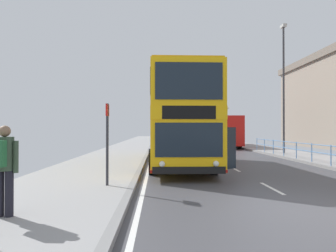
% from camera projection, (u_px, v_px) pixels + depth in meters
% --- Properties ---
extents(ground, '(15.80, 140.00, 0.20)m').
position_uv_depth(ground, '(281.00, 208.00, 7.19)').
color(ground, '#444449').
extents(double_decker_bus_main, '(3.37, 10.42, 4.35)m').
position_uv_depth(double_decker_bus_main, '(178.00, 120.00, 15.74)').
color(double_decker_bus_main, '#F4B20F').
rests_on(double_decker_bus_main, ground).
extents(background_bus_far_lane, '(2.89, 10.74, 3.05)m').
position_uv_depth(background_bus_far_lane, '(220.00, 131.00, 33.23)').
color(background_bus_far_lane, red).
rests_on(background_bus_far_lane, ground).
extents(pedestrian_railing_far_kerb, '(0.05, 20.17, 0.96)m').
position_uv_depth(pedestrian_railing_far_kerb, '(321.00, 150.00, 15.52)').
color(pedestrian_railing_far_kerb, '#598CC6').
rests_on(pedestrian_railing_far_kerb, ground).
extents(pedestrian_with_backpack, '(0.54, 0.54, 1.76)m').
position_uv_depth(pedestrian_with_backpack, '(3.00, 163.00, 6.09)').
color(pedestrian_with_backpack, black).
rests_on(pedestrian_with_backpack, ground).
extents(bus_stop_sign_near, '(0.08, 0.44, 2.46)m').
position_uv_depth(bus_stop_sign_near, '(107.00, 135.00, 9.55)').
color(bus_stop_sign_near, '#2D2D33').
rests_on(bus_stop_sign_near, ground).
extents(street_lamp_far_side, '(0.28, 0.60, 9.13)m').
position_uv_depth(street_lamp_far_side, '(284.00, 80.00, 22.51)').
color(street_lamp_far_side, '#38383D').
rests_on(street_lamp_far_side, ground).
extents(bare_tree_far_00, '(3.02, 1.47, 5.56)m').
position_uv_depth(bare_tree_far_00, '(221.00, 123.00, 47.21)').
color(bare_tree_far_00, '#4C3D2D').
rests_on(bare_tree_far_00, ground).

